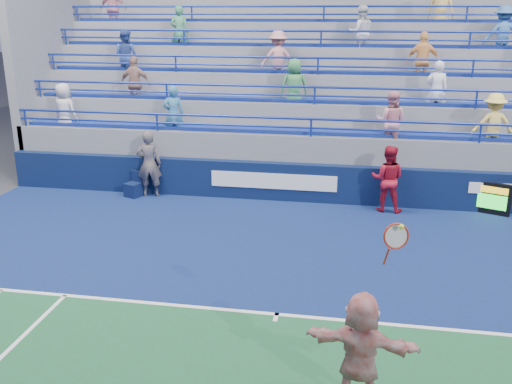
% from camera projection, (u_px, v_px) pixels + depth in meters
% --- Properties ---
extents(ground, '(120.00, 120.00, 0.00)m').
position_uv_depth(ground, '(277.00, 315.00, 10.25)').
color(ground, '#333538').
extents(sponsor_wall, '(18.00, 0.32, 1.10)m').
position_uv_depth(sponsor_wall, '(309.00, 183.00, 16.18)').
color(sponsor_wall, '#0A193A').
rests_on(sponsor_wall, ground).
extents(bleacher_stand, '(18.00, 5.60, 6.13)m').
position_uv_depth(bleacher_stand, '(319.00, 123.00, 19.41)').
color(bleacher_stand, slate).
rests_on(bleacher_stand, ground).
extents(serve_speed_board, '(1.21, 0.60, 0.87)m').
position_uv_depth(serve_speed_board, '(486.00, 198.00, 15.28)').
color(serve_speed_board, black).
rests_on(serve_speed_board, ground).
extents(judge_chair, '(0.55, 0.56, 0.74)m').
position_uv_depth(judge_chair, '(134.00, 189.00, 16.70)').
color(judge_chair, '#0C183C').
rests_on(judge_chair, ground).
extents(tennis_player, '(1.62, 0.69, 2.72)m').
position_uv_depth(tennis_player, '(360.00, 350.00, 7.72)').
color(tennis_player, white).
rests_on(tennis_player, ground).
extents(line_judge, '(0.80, 0.61, 1.95)m').
position_uv_depth(line_judge, '(149.00, 164.00, 16.54)').
color(line_judge, '#151D3C').
rests_on(line_judge, ground).
extents(ball_girl, '(0.96, 0.79, 1.82)m').
position_uv_depth(ball_girl, '(388.00, 179.00, 15.30)').
color(ball_girl, '#A41225').
rests_on(ball_girl, ground).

